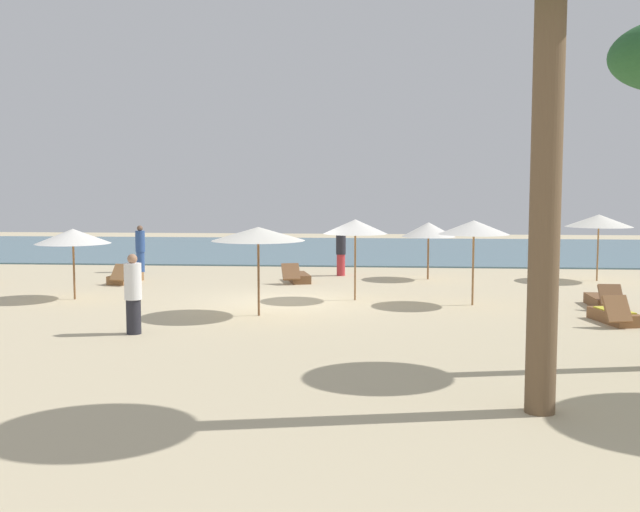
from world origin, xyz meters
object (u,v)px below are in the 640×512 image
at_px(lounger_2, 298,277).
at_px(person_3, 140,249).
at_px(umbrella_0, 355,227).
at_px(lounger_0, 614,316).
at_px(umbrella_2, 73,236).
at_px(lounger_5, 125,278).
at_px(umbrella_1, 428,230).
at_px(person_1, 133,294).
at_px(umbrella_3, 258,234).
at_px(umbrella_5, 599,221).
at_px(umbrella_4, 474,227).
at_px(lounger_1, 603,301).
at_px(person_2, 341,251).

relative_size(lounger_2, person_3, 1.03).
relative_size(umbrella_0, lounger_0, 1.31).
relative_size(umbrella_2, lounger_0, 1.20).
bearing_deg(lounger_5, lounger_2, 7.02).
relative_size(umbrella_1, person_1, 1.13).
bearing_deg(lounger_5, lounger_0, -24.16).
xyz_separation_m(umbrella_3, lounger_0, (8.45, -0.34, -1.85)).
relative_size(umbrella_5, person_1, 1.29).
bearing_deg(lounger_2, person_3, 158.27).
xyz_separation_m(umbrella_5, person_3, (-16.24, 1.31, -1.16)).
bearing_deg(umbrella_4, person_1, -149.46).
bearing_deg(lounger_0, lounger_1, 80.07).
bearing_deg(umbrella_1, umbrella_5, 0.45).
distance_m(umbrella_2, umbrella_5, 16.86).
xyz_separation_m(umbrella_1, umbrella_2, (-10.25, -5.44, 0.07)).
bearing_deg(lounger_0, lounger_2, 139.82).
relative_size(umbrella_5, person_2, 1.27).
height_order(lounger_1, lounger_2, lounger_2).
xyz_separation_m(umbrella_4, lounger_2, (-5.22, 4.49, -1.92)).
bearing_deg(umbrella_4, umbrella_2, 179.25).
bearing_deg(umbrella_1, umbrella_0, -115.27).
xyz_separation_m(umbrella_1, person_3, (-10.56, 1.36, -0.84)).
height_order(umbrella_1, umbrella_5, umbrella_5).
distance_m(umbrella_2, lounger_1, 14.59).
distance_m(lounger_0, lounger_5, 15.22).
xyz_separation_m(umbrella_1, person_1, (-6.95, -10.19, -0.84)).
relative_size(person_2, person_3, 1.02).
bearing_deg(umbrella_2, umbrella_0, 3.55).
height_order(umbrella_4, lounger_1, umbrella_4).
relative_size(lounger_5, person_3, 1.01).
bearing_deg(person_3, umbrella_5, -4.63).
bearing_deg(lounger_2, person_1, -105.80).
height_order(umbrella_5, lounger_5, umbrella_5).
height_order(umbrella_4, umbrella_5, umbrella_4).
height_order(umbrella_3, lounger_2, umbrella_3).
height_order(umbrella_2, lounger_5, umbrella_2).
height_order(lounger_2, lounger_5, lounger_5).
bearing_deg(umbrella_2, person_3, 92.56).
height_order(umbrella_1, lounger_2, umbrella_1).
distance_m(lounger_5, person_2, 7.52).
xyz_separation_m(umbrella_2, umbrella_3, (5.63, -2.25, 0.24)).
bearing_deg(umbrella_1, person_1, -124.29).
bearing_deg(lounger_0, umbrella_3, 177.71).
relative_size(umbrella_0, umbrella_1, 1.16).
height_order(umbrella_1, umbrella_2, umbrella_2).
bearing_deg(lounger_1, lounger_0, -99.93).
distance_m(umbrella_2, person_3, 6.87).
height_order(lounger_0, lounger_2, lounger_0).
bearing_deg(umbrella_0, umbrella_1, 64.73).
relative_size(umbrella_4, lounger_0, 1.31).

